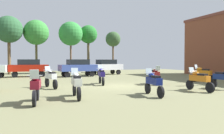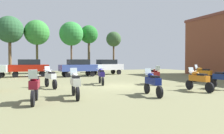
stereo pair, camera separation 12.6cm
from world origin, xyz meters
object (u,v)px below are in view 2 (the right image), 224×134
at_px(motorcycle_11, 35,87).
at_px(tree_5, 114,40).
at_px(motorcycle_3, 153,82).
at_px(car_2, 78,67).
at_px(tree_6, 89,35).
at_px(motorcycle_10, 223,78).
at_px(motorcycle_4, 75,83).
at_px(motorcycle_2, 50,77).
at_px(tree_3, 71,34).
at_px(motorcycle_9, 154,75).
at_px(tree_2, 37,33).
at_px(motorcycle_1, 203,74).
at_px(motorcycle_8, 199,79).
at_px(car_3, 29,67).
at_px(tree_4, 10,30).
at_px(car_1, 107,66).
at_px(motorcycle_7, 101,75).

distance_m(motorcycle_11, tree_5, 25.70).
height_order(motorcycle_3, car_2, car_2).
bearing_deg(tree_6, motorcycle_10, -82.68).
height_order(motorcycle_4, car_2, car_2).
height_order(motorcycle_4, motorcycle_10, motorcycle_4).
distance_m(motorcycle_2, tree_3, 18.84).
bearing_deg(motorcycle_10, motorcycle_9, -71.11).
distance_m(motorcycle_10, car_2, 15.98).
xyz_separation_m(tree_2, tree_5, (11.39, -0.98, -0.68)).
distance_m(motorcycle_1, motorcycle_8, 5.73).
relative_size(motorcycle_2, motorcycle_3, 1.01).
relative_size(motorcycle_8, car_3, 0.52).
bearing_deg(tree_5, car_2, -135.64).
relative_size(motorcycle_1, motorcycle_11, 1.06).
distance_m(motorcycle_3, tree_3, 23.41).
height_order(motorcycle_2, tree_4, tree_4).
bearing_deg(car_1, tree_6, -3.87).
bearing_deg(car_3, tree_5, -69.29).
distance_m(motorcycle_3, motorcycle_11, 5.94).
relative_size(motorcycle_2, tree_6, 0.30).
xyz_separation_m(motorcycle_1, tree_6, (-4.96, 19.14, 5.15)).
xyz_separation_m(car_1, car_3, (-9.73, -0.59, 0.00)).
xyz_separation_m(motorcycle_9, car_2, (-3.75, 10.53, 0.44)).
relative_size(motorcycle_9, tree_2, 0.28).
distance_m(motorcycle_9, car_2, 11.18).
distance_m(motorcycle_2, motorcycle_7, 4.03).
bearing_deg(tree_4, tree_6, 7.56).
height_order(motorcycle_11, tree_2, tree_2).
relative_size(motorcycle_7, motorcycle_10, 1.11).
height_order(motorcycle_8, car_3, car_3).
relative_size(car_3, tree_2, 0.57).
bearing_deg(motorcycle_4, car_3, 101.49).
bearing_deg(car_1, tree_5, -42.69).
xyz_separation_m(motorcycle_3, motorcycle_11, (-5.94, -0.03, 0.02)).
height_order(motorcycle_2, car_3, car_3).
relative_size(motorcycle_10, tree_4, 0.26).
height_order(motorcycle_10, car_2, car_2).
bearing_deg(motorcycle_2, tree_2, 77.12).
bearing_deg(car_1, motorcycle_3, 156.73).
distance_m(motorcycle_9, motorcycle_11, 10.07).
relative_size(motorcycle_9, tree_3, 0.28).
distance_m(motorcycle_2, motorcycle_4, 4.65).
height_order(motorcycle_9, tree_2, tree_2).
xyz_separation_m(motorcycle_8, motorcycle_11, (-9.49, -0.55, 0.02)).
xyz_separation_m(motorcycle_11, car_3, (-0.24, 16.99, 0.44)).
xyz_separation_m(motorcycle_1, tree_2, (-12.75, 18.58, 5.09)).
xyz_separation_m(motorcycle_8, tree_5, (2.73, 21.62, 4.45)).
bearing_deg(car_3, motorcycle_8, -151.23).
bearing_deg(motorcycle_4, tree_2, 96.68).
bearing_deg(tree_2, tree_4, -164.95).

